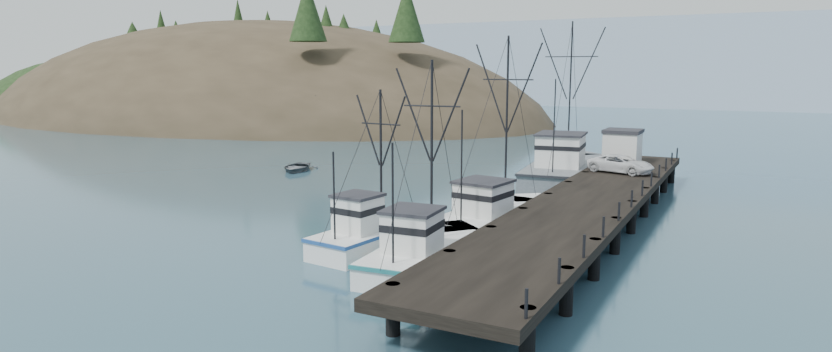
% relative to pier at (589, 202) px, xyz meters
% --- Properties ---
extents(ground, '(400.00, 400.00, 0.00)m').
position_rel_pier_xyz_m(ground, '(-14.00, -16.00, -1.69)').
color(ground, '#2A4C5E').
rests_on(ground, ground).
extents(pier, '(6.00, 44.00, 2.00)m').
position_rel_pier_xyz_m(pier, '(0.00, 0.00, 0.00)').
color(pier, black).
rests_on(pier, ground).
extents(headland, '(134.80, 78.00, 51.00)m').
position_rel_pier_xyz_m(headland, '(-88.95, 62.61, -6.24)').
color(headland, '#382D1E').
rests_on(headland, ground).
extents(distant_ridge, '(360.00, 40.00, 26.00)m').
position_rel_pier_xyz_m(distant_ridge, '(-4.00, 154.00, -1.69)').
color(distant_ridge, '#9EB2C6').
rests_on(distant_ridge, ground).
extents(distant_ridge_far, '(180.00, 25.00, 18.00)m').
position_rel_pier_xyz_m(distant_ridge_far, '(-54.00, 169.00, -1.69)').
color(distant_ridge_far, silver).
rests_on(distant_ridge_far, ground).
extents(moored_sailboats, '(22.58, 17.24, 6.35)m').
position_rel_pier_xyz_m(moored_sailboats, '(-47.98, 44.71, -1.36)').
color(moored_sailboats, white).
rests_on(moored_sailboats, ground).
extents(trawler_near, '(4.08, 10.42, 10.64)m').
position_rel_pier_xyz_m(trawler_near, '(-5.39, -11.97, -0.87)').
color(trawler_near, white).
rests_on(trawler_near, ground).
extents(trawler_mid, '(3.84, 8.90, 9.11)m').
position_rel_pier_xyz_m(trawler_mid, '(-9.42, -10.33, -0.87)').
color(trawler_mid, white).
rests_on(trawler_mid, ground).
extents(trawler_far, '(5.20, 12.13, 12.22)m').
position_rel_pier_xyz_m(trawler_far, '(-5.08, -2.71, -0.87)').
color(trawler_far, white).
rests_on(trawler_far, ground).
extents(work_vessel, '(6.81, 17.51, 14.31)m').
position_rel_pier_xyz_m(work_vessel, '(-5.74, 15.66, -0.46)').
color(work_vessel, slate).
rests_on(work_vessel, ground).
extents(pier_shed, '(3.00, 3.20, 2.80)m').
position_rel_pier_xyz_m(pier_shed, '(-1.13, 16.90, 1.73)').
color(pier_shed, silver).
rests_on(pier_shed, pier).
extents(pickup_truck, '(5.34, 3.49, 1.36)m').
position_rel_pier_xyz_m(pickup_truck, '(-0.09, 10.80, 0.99)').
color(pickup_truck, silver).
rests_on(pickup_truck, pier).
extents(motorboat, '(5.12, 5.93, 1.03)m').
position_rel_pier_xyz_m(motorboat, '(-30.83, 10.25, -1.69)').
color(motorboat, '#4E5357').
rests_on(motorboat, ground).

